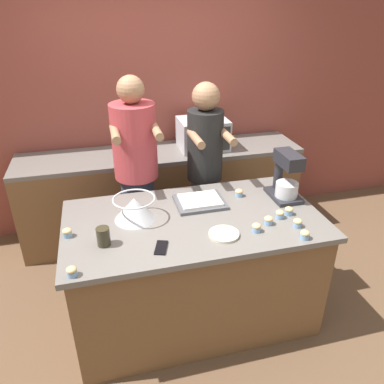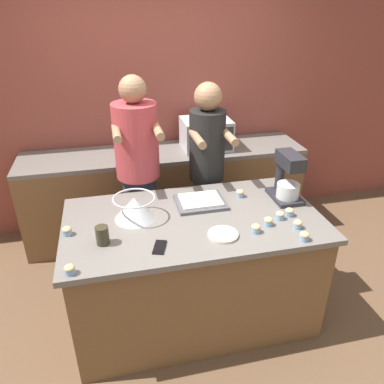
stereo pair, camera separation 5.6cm
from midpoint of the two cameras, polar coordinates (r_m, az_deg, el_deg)
name	(u,v)px [view 2 (the right image)]	position (r m, az deg, el deg)	size (l,w,h in m)	color
ground_plane	(193,312)	(3.19, 0.74, -17.82)	(16.00, 16.00, 0.00)	brown
back_wall	(157,99)	(3.94, -4.88, 13.89)	(10.00, 0.06, 2.70)	brown
island_counter	(193,268)	(2.89, 0.80, -11.53)	(1.80, 0.98, 0.89)	brown
back_counter	(166,192)	(3.92, -3.60, -0.04)	(2.80, 0.60, 0.92)	brown
person_left	(139,177)	(3.18, -7.60, 2.24)	(0.37, 0.52, 1.76)	#33384C
person_right	(207,173)	(3.28, 2.75, 2.92)	(0.32, 0.49, 1.68)	brown
stand_mixer	(287,179)	(2.90, 14.82, 1.89)	(0.20, 0.30, 0.37)	#232328
mixing_bowl	(135,207)	(2.61, -8.14, -2.32)	(0.29, 0.29, 0.16)	#BCBCC1
baking_tray	(200,202)	(2.80, 1.88, -1.46)	(0.36, 0.30, 0.04)	#4C4C51
microwave_oven	(206,134)	(3.77, 2.60, 8.85)	(0.47, 0.39, 0.29)	#B7B7BC
cell_phone	(160,247)	(2.34, -4.26, -8.37)	(0.11, 0.16, 0.01)	black
drinking_glass	(102,235)	(2.40, -12.84, -6.46)	(0.08, 0.08, 0.12)	#332D1E
small_plate	(223,235)	(2.45, 5.41, -6.47)	(0.20, 0.20, 0.02)	beige
cupcake_0	(67,231)	(2.56, -17.90, -5.65)	(0.06, 0.06, 0.06)	#759EC6
cupcake_1	(268,221)	(2.59, 12.18, -4.39)	(0.06, 0.06, 0.06)	#759EC6
cupcake_2	(256,228)	(2.50, 10.35, -5.47)	(0.06, 0.06, 0.06)	#759EC6
cupcake_3	(280,215)	(2.68, 13.87, -3.47)	(0.06, 0.06, 0.06)	#759EC6
cupcake_4	(298,224)	(2.61, 16.39, -4.72)	(0.06, 0.06, 0.06)	#759EC6
cupcake_5	(70,269)	(2.22, -17.44, -11.20)	(0.06, 0.06, 0.06)	#759EC6
cupcake_6	(289,212)	(2.74, 15.20, -2.95)	(0.06, 0.06, 0.06)	#759EC6
cupcake_7	(304,236)	(2.50, 17.38, -6.44)	(0.06, 0.06, 0.06)	#759EC6
cupcake_8	(240,193)	(2.92, 7.89, -0.18)	(0.06, 0.06, 0.06)	#759EC6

